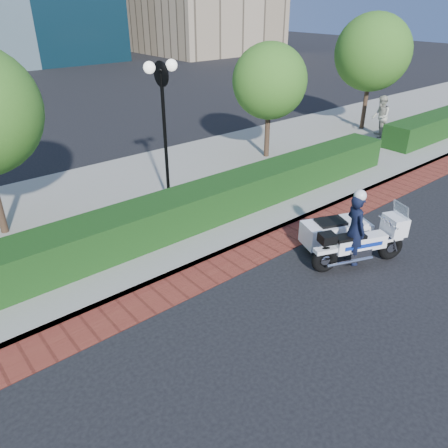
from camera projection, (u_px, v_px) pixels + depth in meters
ground at (262, 298)px, 9.56m from camera, size 120.00×120.00×0.00m
brick_strip at (219, 269)px, 10.59m from camera, size 60.00×1.00×0.01m
sidewalk at (128, 205)px, 13.62m from camera, size 60.00×8.00×0.15m
hedge_main at (170, 215)px, 11.72m from camera, size 18.00×1.20×1.00m
lamppost at (164, 113)px, 12.30m from camera, size 1.02×0.70×4.21m
tree_c at (270, 81)px, 16.25m from camera, size 2.80×2.80×4.30m
tree_d at (373, 52)px, 19.66m from camera, size 3.40×3.40×5.16m
police_motorcycle at (348, 234)px, 10.70m from camera, size 2.41×2.22×2.04m
pedestrian at (380, 117)px, 19.58m from camera, size 1.13×1.12×1.84m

